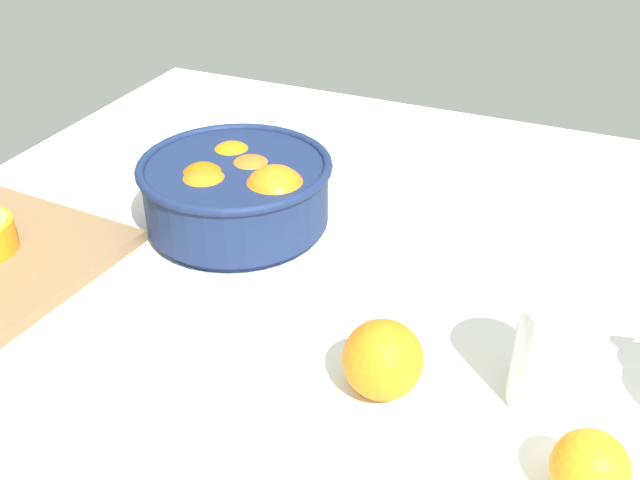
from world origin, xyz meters
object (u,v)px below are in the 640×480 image
(fruit_bowl, at_px, (236,193))
(juice_glass, at_px, (555,362))
(loose_orange_1, at_px, (590,469))
(loose_orange_0, at_px, (383,360))

(fruit_bowl, distance_m, juice_glass, 0.45)
(juice_glass, height_order, loose_orange_1, juice_glass)
(fruit_bowl, xyz_separation_m, loose_orange_0, (0.27, -0.21, -0.02))
(fruit_bowl, relative_size, juice_glass, 2.19)
(fruit_bowl, bearing_deg, loose_orange_0, -37.67)
(fruit_bowl, relative_size, loose_orange_1, 3.85)
(juice_glass, distance_m, loose_orange_0, 0.16)
(loose_orange_0, bearing_deg, juice_glass, 18.39)
(loose_orange_0, bearing_deg, loose_orange_1, -14.54)
(loose_orange_1, bearing_deg, juice_glass, 114.08)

